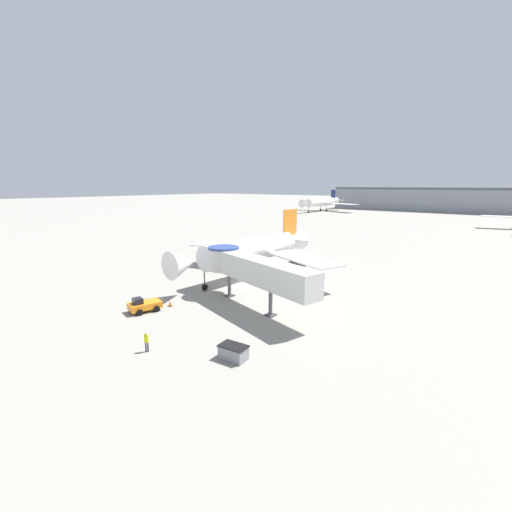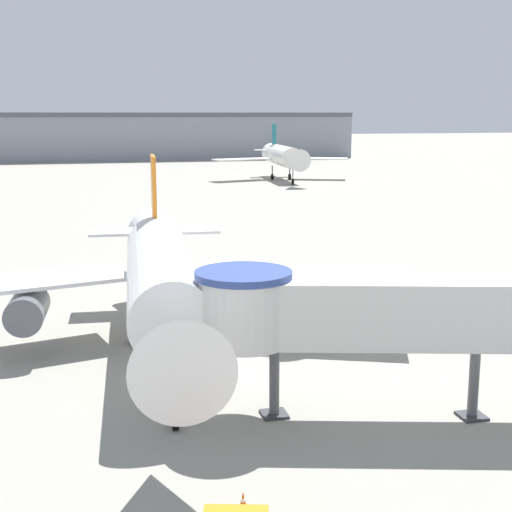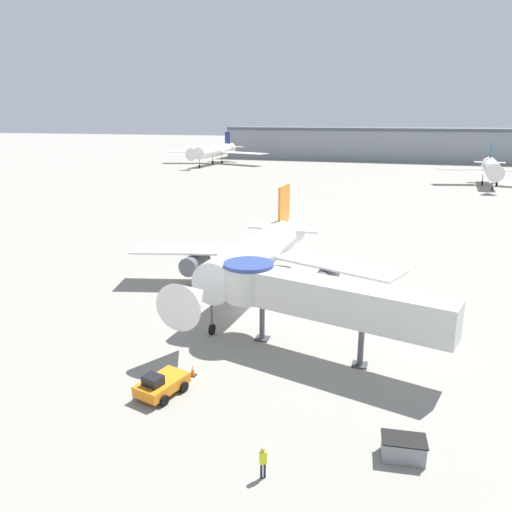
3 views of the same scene
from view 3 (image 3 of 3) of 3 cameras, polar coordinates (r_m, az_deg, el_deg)
name	(u,v)px [view 3 (image 3 of 3)]	position (r m, az deg, el deg)	size (l,w,h in m)	color
ground_plane	(250,310)	(47.69, -0.66, -6.23)	(800.00, 800.00, 0.00)	gray
main_airplane	(254,256)	(50.01, -0.20, 0.00)	(29.72, 28.17, 10.13)	white
jet_bridge	(313,296)	(38.08, 6.55, -4.54)	(18.15, 7.60, 6.40)	silver
pushback_tug_orange	(161,384)	(34.56, -10.80, -14.21)	(2.96, 3.93, 1.71)	orange
service_container_gray	(403,448)	(29.82, 16.48, -20.32)	(2.52, 1.73, 1.22)	gray
traffic_cone_starboard_wing	(367,304)	(49.54, 12.54, -5.41)	(0.37, 0.37, 0.62)	black
traffic_cone_near_nose	(193,371)	(36.63, -7.25, -12.87)	(0.49, 0.49, 0.80)	black
ground_crew_marshaller	(263,461)	(27.27, 0.81, -22.34)	(0.40, 0.36, 1.79)	#1E2338
background_jet_navy_tail	(214,151)	(191.77, -4.78, 11.89)	(41.15, 37.44, 11.63)	white
background_jet_teal_tail	(492,168)	(144.52, 25.34, 9.07)	(27.49, 26.47, 10.80)	white
terminal_building	(391,144)	(217.58, 15.18, 12.25)	(135.51, 22.16, 13.07)	gray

